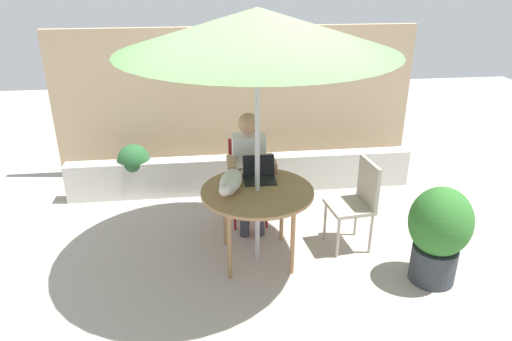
{
  "coord_description": "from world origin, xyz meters",
  "views": [
    {
      "loc": [
        -0.48,
        -3.84,
        2.65
      ],
      "look_at": [
        0.0,
        0.1,
        0.88
      ],
      "focal_mm": 33.32,
      "sensor_mm": 36.0,
      "label": 1
    }
  ],
  "objects_px": {
    "patio_umbrella": "(258,30)",
    "laptop": "(259,173)",
    "chair_occupied": "(248,174)",
    "patio_table": "(257,196)",
    "chair_empty": "(358,197)",
    "person_seated": "(250,165)",
    "potted_plant_by_chair": "(134,166)",
    "potted_plant_near_fence": "(439,231)",
    "cat": "(230,182)"
  },
  "relations": [
    {
      "from": "chair_occupied",
      "to": "laptop",
      "type": "bearing_deg",
      "value": -85.22
    },
    {
      "from": "laptop",
      "to": "potted_plant_by_chair",
      "type": "xyz_separation_m",
      "value": [
        -1.35,
        1.3,
        -0.42
      ]
    },
    {
      "from": "patio_umbrella",
      "to": "chair_empty",
      "type": "relative_size",
      "value": 2.56
    },
    {
      "from": "potted_plant_by_chair",
      "to": "patio_table",
      "type": "bearing_deg",
      "value": -49.81
    },
    {
      "from": "laptop",
      "to": "patio_table",
      "type": "bearing_deg",
      "value": -101.33
    },
    {
      "from": "patio_umbrella",
      "to": "laptop",
      "type": "height_order",
      "value": "patio_umbrella"
    },
    {
      "from": "patio_table",
      "to": "chair_empty",
      "type": "height_order",
      "value": "chair_empty"
    },
    {
      "from": "patio_umbrella",
      "to": "chair_empty",
      "type": "xyz_separation_m",
      "value": [
        1.0,
        0.11,
        -1.6
      ]
    },
    {
      "from": "chair_occupied",
      "to": "patio_table",
      "type": "bearing_deg",
      "value": -90.0
    },
    {
      "from": "chair_occupied",
      "to": "patio_umbrella",
      "type": "bearing_deg",
      "value": -90.0
    },
    {
      "from": "patio_umbrella",
      "to": "chair_empty",
      "type": "bearing_deg",
      "value": 6.5
    },
    {
      "from": "patio_umbrella",
      "to": "chair_occupied",
      "type": "bearing_deg",
      "value": 90.0
    },
    {
      "from": "patio_table",
      "to": "cat",
      "type": "xyz_separation_m",
      "value": [
        -0.24,
        0.02,
        0.14
      ]
    },
    {
      "from": "chair_occupied",
      "to": "potted_plant_near_fence",
      "type": "xyz_separation_m",
      "value": [
        1.52,
        -1.33,
        -0.04
      ]
    },
    {
      "from": "patio_umbrella",
      "to": "laptop",
      "type": "relative_size",
      "value": 7.62
    },
    {
      "from": "chair_occupied",
      "to": "potted_plant_by_chair",
      "type": "height_order",
      "value": "chair_occupied"
    },
    {
      "from": "patio_table",
      "to": "chair_empty",
      "type": "relative_size",
      "value": 1.14
    },
    {
      "from": "chair_empty",
      "to": "cat",
      "type": "relative_size",
      "value": 1.45
    },
    {
      "from": "cat",
      "to": "laptop",
      "type": "bearing_deg",
      "value": 37.34
    },
    {
      "from": "patio_table",
      "to": "chair_occupied",
      "type": "distance_m",
      "value": 0.82
    },
    {
      "from": "potted_plant_near_fence",
      "to": "patio_umbrella",
      "type": "bearing_deg",
      "value": 160.93
    },
    {
      "from": "person_seated",
      "to": "patio_umbrella",
      "type": "bearing_deg",
      "value": -90.0
    },
    {
      "from": "patio_table",
      "to": "cat",
      "type": "relative_size",
      "value": 1.66
    },
    {
      "from": "chair_empty",
      "to": "laptop",
      "type": "height_order",
      "value": "laptop"
    },
    {
      "from": "person_seated",
      "to": "cat",
      "type": "xyz_separation_m",
      "value": [
        -0.24,
        -0.63,
        0.11
      ]
    },
    {
      "from": "patio_table",
      "to": "potted_plant_by_chair",
      "type": "height_order",
      "value": "patio_table"
    },
    {
      "from": "patio_umbrella",
      "to": "chair_occupied",
      "type": "height_order",
      "value": "patio_umbrella"
    },
    {
      "from": "patio_umbrella",
      "to": "person_seated",
      "type": "height_order",
      "value": "patio_umbrella"
    },
    {
      "from": "chair_empty",
      "to": "person_seated",
      "type": "relative_size",
      "value": 0.73
    },
    {
      "from": "laptop",
      "to": "potted_plant_near_fence",
      "type": "height_order",
      "value": "laptop"
    },
    {
      "from": "chair_empty",
      "to": "potted_plant_near_fence",
      "type": "height_order",
      "value": "potted_plant_near_fence"
    },
    {
      "from": "chair_occupied",
      "to": "laptop",
      "type": "distance_m",
      "value": 0.63
    },
    {
      "from": "patio_umbrella",
      "to": "potted_plant_by_chair",
      "type": "height_order",
      "value": "patio_umbrella"
    },
    {
      "from": "person_seated",
      "to": "cat",
      "type": "bearing_deg",
      "value": -111.02
    },
    {
      "from": "patio_table",
      "to": "potted_plant_by_chair",
      "type": "bearing_deg",
      "value": 130.19
    },
    {
      "from": "chair_occupied",
      "to": "chair_empty",
      "type": "distance_m",
      "value": 1.22
    },
    {
      "from": "patio_table",
      "to": "chair_empty",
      "type": "distance_m",
      "value": 1.02
    },
    {
      "from": "person_seated",
      "to": "chair_occupied",
      "type": "bearing_deg",
      "value": 90.0
    },
    {
      "from": "person_seated",
      "to": "cat",
      "type": "distance_m",
      "value": 0.68
    },
    {
      "from": "person_seated",
      "to": "potted_plant_by_chair",
      "type": "relative_size",
      "value": 1.93
    },
    {
      "from": "patio_table",
      "to": "patio_umbrella",
      "type": "bearing_deg",
      "value": 0.0
    },
    {
      "from": "chair_occupied",
      "to": "potted_plant_by_chair",
      "type": "distance_m",
      "value": 1.5
    },
    {
      "from": "chair_empty",
      "to": "potted_plant_by_chair",
      "type": "bearing_deg",
      "value": 148.25
    },
    {
      "from": "chair_occupied",
      "to": "potted_plant_near_fence",
      "type": "relative_size",
      "value": 1.0
    },
    {
      "from": "chair_occupied",
      "to": "chair_empty",
      "type": "relative_size",
      "value": 1.0
    },
    {
      "from": "chair_empty",
      "to": "chair_occupied",
      "type": "bearing_deg",
      "value": 145.45
    },
    {
      "from": "potted_plant_near_fence",
      "to": "potted_plant_by_chair",
      "type": "bearing_deg",
      "value": 143.79
    },
    {
      "from": "chair_occupied",
      "to": "potted_plant_near_fence",
      "type": "height_order",
      "value": "potted_plant_near_fence"
    },
    {
      "from": "patio_umbrella",
      "to": "cat",
      "type": "distance_m",
      "value": 1.35
    },
    {
      "from": "person_seated",
      "to": "laptop",
      "type": "relative_size",
      "value": 4.1
    }
  ]
}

